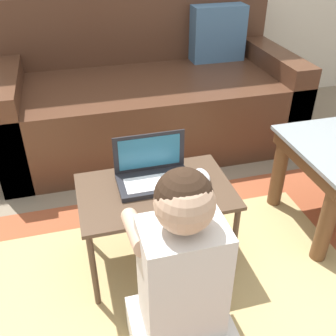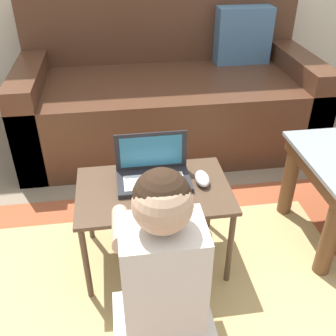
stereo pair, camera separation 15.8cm
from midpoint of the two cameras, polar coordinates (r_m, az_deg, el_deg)
name	(u,v)px [view 2 (the right image)]	position (r m, az deg, el deg)	size (l,w,h in m)	color
ground_plane	(192,288)	(1.72, 6.22, -16.99)	(16.00, 16.00, 0.00)	#7F705B
area_rug	(162,297)	(1.67, 1.91, -18.31)	(2.24, 1.42, 0.01)	#9E4C2D
couch	(168,94)	(2.64, 1.71, 10.71)	(1.82, 0.94, 0.88)	#4C2D1E
laptop_desk	(154,197)	(1.59, 0.76, -4.38)	(0.61, 0.39, 0.39)	#4C3828
laptop	(153,174)	(1.59, 0.68, -0.94)	(0.30, 0.18, 0.19)	#232328
computer_mouse	(202,179)	(1.60, 7.82, -1.63)	(0.06, 0.11, 0.04)	silver
person_seated	(163,284)	(1.28, 2.95, -16.65)	(0.34, 0.40, 0.76)	silver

